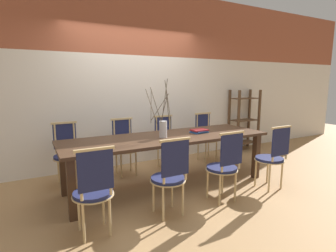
{
  "coord_description": "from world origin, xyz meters",
  "views": [
    {
      "loc": [
        -1.75,
        -3.28,
        1.53
      ],
      "look_at": [
        0.0,
        0.0,
        0.9
      ],
      "focal_mm": 28.0,
      "sensor_mm": 36.0,
      "label": 1
    }
  ],
  "objects_px": {
    "chair_near_center": "(225,164)",
    "vase_centerpiece": "(163,127)",
    "dining_table": "(168,142)",
    "shelving_rack": "(244,120)",
    "chair_far_center": "(166,140)",
    "book_stack": "(199,131)"
  },
  "relations": [
    {
      "from": "dining_table",
      "to": "vase_centerpiece",
      "type": "height_order",
      "value": "vase_centerpiece"
    },
    {
      "from": "chair_far_center",
      "to": "dining_table",
      "type": "bearing_deg",
      "value": 64.03
    },
    {
      "from": "dining_table",
      "to": "chair_near_center",
      "type": "height_order",
      "value": "chair_near_center"
    },
    {
      "from": "chair_near_center",
      "to": "vase_centerpiece",
      "type": "relative_size",
      "value": 1.14
    },
    {
      "from": "chair_far_center",
      "to": "shelving_rack",
      "type": "height_order",
      "value": "shelving_rack"
    },
    {
      "from": "chair_near_center",
      "to": "shelving_rack",
      "type": "bearing_deg",
      "value": 41.28
    },
    {
      "from": "dining_table",
      "to": "chair_near_center",
      "type": "bearing_deg",
      "value": -64.33
    },
    {
      "from": "dining_table",
      "to": "book_stack",
      "type": "bearing_deg",
      "value": 1.08
    },
    {
      "from": "shelving_rack",
      "to": "vase_centerpiece",
      "type": "bearing_deg",
      "value": -156.91
    },
    {
      "from": "chair_near_center",
      "to": "dining_table",
      "type": "bearing_deg",
      "value": 115.67
    },
    {
      "from": "dining_table",
      "to": "shelving_rack",
      "type": "bearing_deg",
      "value": 23.16
    },
    {
      "from": "chair_far_center",
      "to": "shelving_rack",
      "type": "distance_m",
      "value": 2.17
    },
    {
      "from": "book_stack",
      "to": "shelving_rack",
      "type": "xyz_separation_m",
      "value": [
        1.98,
        1.07,
        -0.1
      ]
    },
    {
      "from": "vase_centerpiece",
      "to": "book_stack",
      "type": "xyz_separation_m",
      "value": [
        0.66,
        0.05,
        -0.12
      ]
    },
    {
      "from": "book_stack",
      "to": "vase_centerpiece",
      "type": "bearing_deg",
      "value": -175.6
    },
    {
      "from": "chair_far_center",
      "to": "vase_centerpiece",
      "type": "bearing_deg",
      "value": 59.58
    },
    {
      "from": "chair_near_center",
      "to": "vase_centerpiece",
      "type": "height_order",
      "value": "vase_centerpiece"
    },
    {
      "from": "book_stack",
      "to": "shelving_rack",
      "type": "distance_m",
      "value": 2.25
    },
    {
      "from": "chair_near_center",
      "to": "shelving_rack",
      "type": "height_order",
      "value": "shelving_rack"
    },
    {
      "from": "dining_table",
      "to": "vase_centerpiece",
      "type": "xyz_separation_m",
      "value": [
        -0.1,
        -0.04,
        0.23
      ]
    },
    {
      "from": "dining_table",
      "to": "chair_near_center",
      "type": "distance_m",
      "value": 0.91
    },
    {
      "from": "vase_centerpiece",
      "to": "shelving_rack",
      "type": "xyz_separation_m",
      "value": [
        2.64,
        1.12,
        -0.23
      ]
    }
  ]
}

